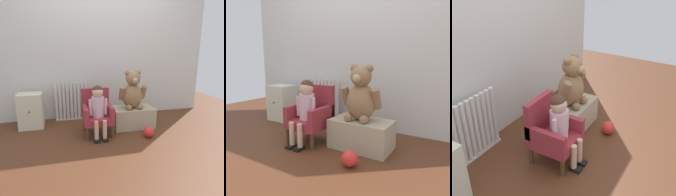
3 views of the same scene
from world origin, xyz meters
The scene contains 9 objects.
ground_plane centered at (0.00, 0.00, 0.00)m, with size 6.00×6.00×0.00m, color #542D19.
back_wall centered at (0.00, 1.27, 1.20)m, with size 3.80×0.05×2.40m, color silver.
radiator centered at (-0.57, 1.15, 0.32)m, with size 0.56×0.05×0.64m.
small_dresser centered at (-1.19, 0.94, 0.27)m, with size 0.35×0.32×0.53m.
child_armchair centered at (-0.24, 0.49, 0.30)m, with size 0.40×0.42×0.63m.
child_figure centered at (-0.24, 0.39, 0.46)m, with size 0.25×0.35×0.71m.
low_bench centered at (0.33, 0.59, 0.15)m, with size 0.63×0.36×0.31m, color tan.
large_teddy_bear centered at (0.32, 0.59, 0.56)m, with size 0.42×0.30×0.58m.
toy_ball centered at (0.42, 0.18, 0.07)m, with size 0.15×0.15×0.15m, color red.
Camera 2 is at (1.27, -1.39, 0.94)m, focal length 35.00 mm.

